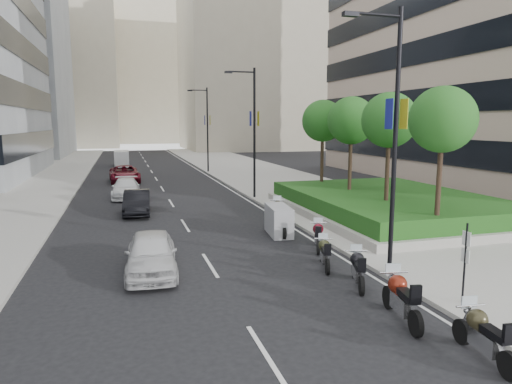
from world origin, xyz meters
name	(u,v)px	position (x,y,z in m)	size (l,w,h in m)	color
ground	(283,300)	(0.00, 0.00, 0.00)	(160.00, 160.00, 0.00)	black
sidewalk_right	(266,177)	(9.00, 30.00, 0.07)	(10.00, 100.00, 0.15)	#9E9B93
sidewalk_left	(33,185)	(-12.00, 30.00, 0.07)	(8.00, 100.00, 0.15)	#9E9B93
lane_edge	(213,179)	(3.70, 30.00, 0.01)	(0.12, 100.00, 0.01)	silver
lane_centre	(158,181)	(-1.50, 30.00, 0.01)	(0.12, 100.00, 0.01)	silver
building_cream_right	(253,60)	(22.00, 80.00, 18.00)	(28.00, 24.00, 36.00)	#B7AD93
building_cream_left	(56,70)	(-18.00, 100.00, 17.00)	(26.00, 24.00, 34.00)	#B7AD93
building_cream_centre	(144,73)	(2.00, 120.00, 19.00)	(30.00, 24.00, 38.00)	#B7AD93
planter	(389,211)	(10.00, 10.00, 0.35)	(10.00, 14.00, 0.40)	#A09C95
hedge	(389,200)	(10.00, 10.00, 0.95)	(9.40, 13.40, 0.80)	#264E16
tree_0	(443,120)	(8.50, 4.00, 5.42)	(2.80, 2.80, 6.30)	#332319
tree_1	(389,121)	(8.50, 8.00, 5.42)	(2.80, 2.80, 6.30)	#332319
tree_2	(351,121)	(8.50, 12.00, 5.42)	(2.80, 2.80, 6.30)	#332319
tree_3	(323,121)	(8.50, 16.00, 5.42)	(2.80, 2.80, 6.30)	#332319
lamp_post_0	(392,130)	(4.14, 1.00, 5.07)	(2.34, 0.45, 9.00)	black
lamp_post_1	(252,127)	(4.14, 18.00, 5.07)	(2.34, 0.45, 9.00)	black
lamp_post_2	(206,125)	(4.14, 36.00, 5.07)	(2.34, 0.45, 9.00)	black
parking_sign	(465,259)	(4.80, -2.00, 1.46)	(0.06, 0.32, 2.50)	black
motorcycle_0	(483,335)	(3.12, -4.60, 0.59)	(0.74, 2.21, 1.10)	black
motorcycle_1	(401,298)	(2.54, -2.30, 0.64)	(0.80, 2.40, 1.20)	black
motorcycle_2	(358,269)	(2.75, 0.42, 0.58)	(0.97, 2.07, 1.08)	black
motorcycle_3	(325,253)	(2.53, 2.51, 0.54)	(0.82, 1.96, 1.00)	black
motorcycle_4	(318,236)	(3.30, 4.84, 0.57)	(1.03, 2.03, 1.07)	black
motorcycle_5	(279,221)	(2.52, 7.68, 0.70)	(1.18, 2.44, 1.40)	black
motorcycle_6	(278,212)	(3.30, 10.04, 0.64)	(0.93, 2.36, 1.20)	black
car_a	(151,253)	(-3.66, 3.62, 0.74)	(1.75, 4.35, 1.48)	silver
car_b	(137,202)	(-3.80, 14.82, 0.70)	(1.47, 4.22, 1.39)	black
car_c	(126,188)	(-4.36, 21.15, 0.68)	(1.91, 4.70, 1.36)	white
car_d	(125,174)	(-4.39, 30.19, 0.76)	(2.51, 5.45, 1.51)	maroon
delivery_van	(122,159)	(-4.62, 46.63, 0.88)	(1.72, 4.49, 1.88)	silver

